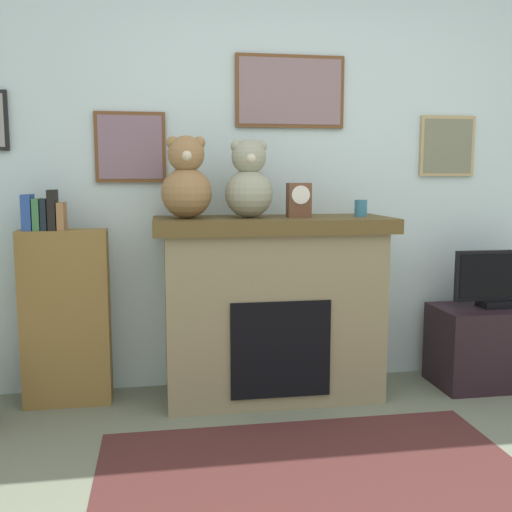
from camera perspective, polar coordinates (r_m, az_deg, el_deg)
name	(u,v)px	position (r m, az deg, el deg)	size (l,w,h in m)	color
back_wall	(291,169)	(3.64, 3.36, 8.36)	(5.20, 0.15, 2.60)	silver
fireplace	(272,306)	(3.38, 1.55, -4.88)	(1.32, 0.56, 1.03)	#857855
bookshelf	(65,312)	(3.42, -17.98, -5.17)	(0.47, 0.16, 1.19)	olive
tv_stand	(494,346)	(3.90, 21.96, -8.03)	(0.73, 0.40, 0.48)	black
television	(497,280)	(3.81, 22.28, -2.18)	(0.54, 0.14, 0.34)	black
area_rug	(313,471)	(2.70, 5.48, -19.99)	(1.84, 1.05, 0.01)	#462220
candle_jar	(361,208)	(3.42, 10.08, 4.57)	(0.07, 0.07, 0.10)	teal
mantel_clock	(299,200)	(3.32, 4.15, 5.42)	(0.13, 0.10, 0.19)	brown
teddy_bear_brown	(186,181)	(3.23, -6.73, 7.16)	(0.28, 0.28, 0.44)	olive
teddy_bear_grey	(249,183)	(3.26, -0.70, 7.09)	(0.27, 0.27, 0.43)	gray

